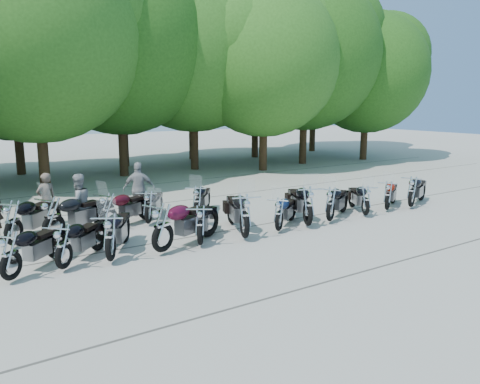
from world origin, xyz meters
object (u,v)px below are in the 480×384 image
motorcycle_5 (245,215)px  motorcycle_9 (366,200)px  motorcycle_11 (412,191)px  motorcycle_10 (388,195)px  motorcycle_0 (10,254)px  motorcycle_8 (331,203)px  motorcycle_6 (279,213)px  rider_2 (139,189)px  motorcycle_3 (162,226)px  motorcycle_12 (13,221)px  motorcycle_16 (197,201)px  motorcycle_15 (148,206)px  motorcycle_4 (200,224)px  motorcycle_7 (308,205)px  motorcycle_1 (63,245)px  motorcycle_14 (108,210)px  motorcycle_13 (53,217)px  motorcycle_2 (110,236)px  rider_1 (78,203)px  rider_3 (46,199)px

motorcycle_5 → motorcycle_9: motorcycle_5 is taller
motorcycle_11 → motorcycle_10: bearing=56.6°
motorcycle_0 → motorcycle_8: 8.95m
motorcycle_6 → rider_2: (-2.58, 4.14, 0.31)m
motorcycle_8 → motorcycle_9: (1.49, -0.06, -0.05)m
motorcycle_3 → motorcycle_12: size_ratio=1.04×
motorcycle_6 → motorcycle_16: size_ratio=0.93×
motorcycle_3 → motorcycle_9: motorcycle_3 is taller
motorcycle_9 → rider_2: size_ratio=1.16×
motorcycle_11 → motorcycle_15: size_ratio=1.07×
motorcycle_8 → motorcycle_4: bearing=58.6°
motorcycle_7 → rider_2: (-3.62, 4.18, 0.18)m
motorcycle_1 → motorcycle_12: (-0.67, 2.47, 0.09)m
motorcycle_14 → rider_2: 1.98m
motorcycle_3 → motorcycle_13: bearing=14.6°
rider_2 → motorcycle_16: bearing=154.6°
motorcycle_6 → motorcycle_12: bearing=31.4°
motorcycle_15 → motorcycle_16: bearing=-153.5°
motorcycle_4 → motorcycle_9: motorcycle_4 is taller
motorcycle_7 → motorcycle_8: motorcycle_7 is taller
motorcycle_9 → motorcycle_11: size_ratio=0.91×
motorcycle_0 → motorcycle_11: bearing=-133.8°
motorcycle_2 → motorcycle_11: bearing=-151.0°
motorcycle_6 → motorcycle_9: 3.49m
motorcycle_7 → rider_1: 6.65m
rider_2 → motorcycle_5: bearing=132.4°
motorcycle_2 → rider_2: size_ratio=1.32×
rider_1 → motorcycle_1: bearing=54.3°
motorcycle_11 → rider_3: size_ratio=1.41×
motorcycle_0 → rider_1: size_ratio=1.28×
motorcycle_12 → motorcycle_14: bearing=-133.0°
motorcycle_2 → motorcycle_6: 4.86m
motorcycle_3 → rider_2: bearing=-37.4°
motorcycle_3 → rider_2: rider_2 is taller
motorcycle_4 → rider_2: (-0.06, 4.09, 0.28)m
motorcycle_0 → motorcycle_15: bearing=-99.5°
motorcycle_3 → motorcycle_0: bearing=65.6°
motorcycle_6 → motorcycle_16: bearing=-10.5°
motorcycle_8 → motorcycle_16: (-3.27, 2.57, -0.01)m
motorcycle_6 → motorcycle_0: bearing=52.8°
motorcycle_16 → rider_2: 2.06m
motorcycle_0 → rider_3: rider_3 is taller
motorcycle_3 → rider_1: bearing=-3.8°
motorcycle_1 → motorcycle_4: size_ratio=0.98×
motorcycle_13 → motorcycle_3: bearing=-167.5°
motorcycle_5 → motorcycle_13: 5.09m
motorcycle_6 → motorcycle_11: 5.77m
motorcycle_11 → rider_3: (-11.16, 4.56, 0.17)m
motorcycle_6 → motorcycle_5: bearing=57.1°
motorcycle_7 → motorcycle_8: size_ratio=1.11×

